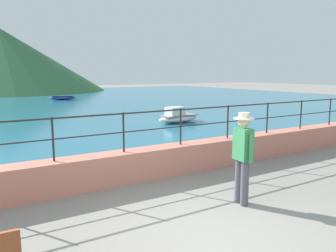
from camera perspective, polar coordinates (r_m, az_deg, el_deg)
ground_plane at (r=5.27m, az=7.74°, el=-18.93°), size 120.00×120.00×0.00m
promenade_wall at (r=7.70m, az=-7.49°, el=-6.94°), size 20.00×0.56×0.70m
railing at (r=7.49m, az=-7.64°, el=0.17°), size 18.44×0.04×0.90m
lake_water at (r=29.67m, az=-25.59°, el=3.52°), size 64.00×44.32×0.06m
hill_main at (r=49.51m, az=-26.78°, el=10.10°), size 26.86×26.86×8.27m
person_walking at (r=6.37m, az=12.66°, el=-4.65°), size 0.38×0.57×1.75m
boat_1 at (r=16.34m, az=1.71°, el=1.59°), size 2.39×1.15×0.76m
boat_4 at (r=31.49m, az=-17.54°, el=4.67°), size 2.47×1.63×0.36m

